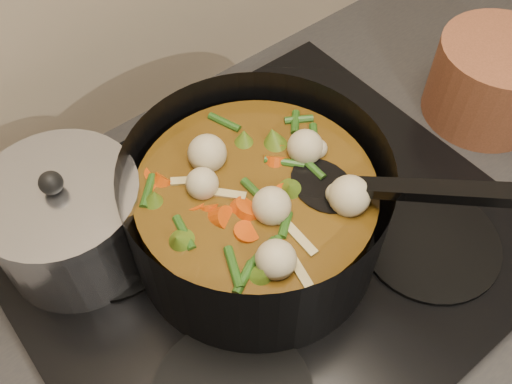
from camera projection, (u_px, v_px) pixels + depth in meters
counter at (265, 369)px, 1.11m from camera, size 2.64×0.64×0.91m
stovetop at (270, 245)px, 0.74m from camera, size 0.62×0.54×0.03m
stockpot at (257, 210)px, 0.68m from camera, size 0.35×0.41×0.23m
saucepan at (69, 222)px, 0.68m from camera, size 0.19×0.19×0.15m
terracotta_crock at (491, 81)px, 0.86m from camera, size 0.21×0.21×0.13m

